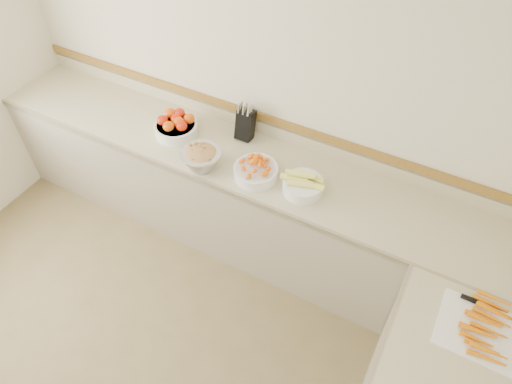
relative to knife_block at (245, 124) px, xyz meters
The scene contains 8 objects.
back_wall 0.30m from the knife_block, 73.58° to the left, with size 4.00×4.00×0.00m, color beige.
counter_back 0.61m from the knife_block, 81.81° to the right, with size 4.00×0.65×1.08m.
knife_block is the anchor object (origin of this frame).
tomato_bowl 0.52m from the knife_block, 156.09° to the right, with size 0.32×0.32×0.16m.
cherry_tomato_bowl 0.43m from the knife_block, 51.22° to the right, with size 0.30×0.30×0.16m.
corn_bowl 0.67m from the knife_block, 26.80° to the right, with size 0.30×0.27×0.16m.
rhubarb_bowl 0.44m from the knife_block, 104.18° to the right, with size 0.29×0.29×0.16m.
cutting_board 1.98m from the knife_block, 22.88° to the right, with size 0.45×0.39×0.06m.
Camera 1 is at (1.28, -0.37, 3.09)m, focal length 32.00 mm.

